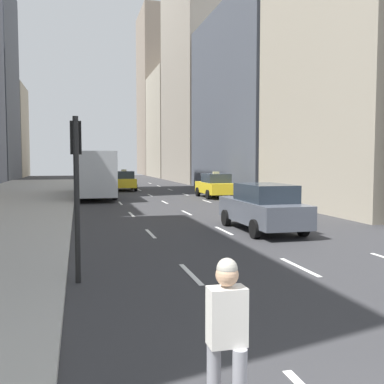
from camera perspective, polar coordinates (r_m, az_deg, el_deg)
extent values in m
cube|color=#ADAAA3|center=(29.46, -22.56, -1.32)|extent=(8.00, 66.00, 0.15)
cube|color=white|center=(10.67, -0.18, -10.37)|extent=(0.12, 2.00, 0.01)
cube|color=white|center=(16.44, -5.29, -5.28)|extent=(0.12, 2.00, 0.01)
cube|color=white|center=(22.33, -7.70, -2.84)|extent=(0.12, 2.00, 0.01)
cube|color=white|center=(28.26, -9.09, -1.41)|extent=(0.12, 2.00, 0.01)
cube|color=white|center=(34.22, -10.00, -0.49)|extent=(0.12, 2.00, 0.01)
cube|color=white|center=(40.19, -10.63, 0.17)|extent=(0.12, 2.00, 0.01)
cube|color=white|center=(46.17, -11.11, 0.65)|extent=(0.12, 2.00, 0.01)
cube|color=white|center=(52.16, -11.47, 1.02)|extent=(0.12, 2.00, 0.01)
cube|color=white|center=(11.65, 13.48, -9.25)|extent=(0.12, 2.00, 0.01)
cube|color=white|center=(17.09, 4.05, -4.92)|extent=(0.12, 2.00, 0.01)
cube|color=white|center=(22.81, -0.69, -2.66)|extent=(0.12, 2.00, 0.01)
cube|color=white|center=(28.65, -3.50, -1.30)|extent=(0.12, 2.00, 0.01)
cube|color=white|center=(34.54, -5.36, -0.40)|extent=(0.12, 2.00, 0.01)
cube|color=white|center=(40.47, -6.67, 0.23)|extent=(0.12, 2.00, 0.01)
cube|color=white|center=(46.41, -7.65, 0.71)|extent=(0.12, 2.00, 0.01)
cube|color=white|center=(52.37, -8.41, 1.07)|extent=(0.12, 2.00, 0.01)
cube|color=white|center=(18.16, 12.50, -4.47)|extent=(0.12, 2.00, 0.01)
cube|color=white|center=(23.62, 5.94, -2.45)|extent=(0.12, 2.00, 0.01)
cube|color=white|center=(29.30, 1.89, -1.18)|extent=(0.12, 2.00, 0.01)
cube|color=white|center=(35.08, -0.84, -0.32)|extent=(0.12, 2.00, 0.01)
cube|color=white|center=(40.93, -2.78, 0.30)|extent=(0.12, 2.00, 0.01)
cube|color=white|center=(46.81, -4.25, 0.76)|extent=(0.12, 2.00, 0.01)
cube|color=white|center=(52.72, -5.38, 1.12)|extent=(0.12, 2.00, 0.01)
cube|color=#A89E89|center=(79.82, -22.53, 7.13)|extent=(6.00, 11.70, 14.83)
cube|color=#A89E89|center=(27.16, 19.94, 17.07)|extent=(6.00, 12.07, 17.80)
cube|color=#4C515B|center=(40.58, 7.28, 11.41)|extent=(6.00, 17.77, 15.80)
cube|color=gray|center=(58.48, 0.58, 14.32)|extent=(6.00, 17.19, 26.23)
cube|color=#A89E89|center=(73.82, -2.74, 8.46)|extent=(6.00, 14.25, 16.75)
cube|color=gray|center=(87.95, -4.57, 12.25)|extent=(6.00, 12.41, 30.55)
cube|color=yellow|center=(40.34, -8.67, 1.21)|extent=(1.80, 4.40, 0.76)
cube|color=#28333D|center=(40.05, -8.64, 2.19)|extent=(1.58, 2.29, 0.64)
cube|color=#F2E599|center=(40.04, -8.65, 2.75)|extent=(0.44, 0.20, 0.14)
cylinder|color=black|center=(41.64, -10.08, 0.75)|extent=(0.22, 0.66, 0.66)
cylinder|color=black|center=(41.81, -7.62, 0.79)|extent=(0.22, 0.66, 0.66)
cylinder|color=black|center=(38.92, -9.78, 0.53)|extent=(0.22, 0.66, 0.66)
cylinder|color=black|center=(39.10, -7.15, 0.58)|extent=(0.22, 0.66, 0.66)
cube|color=yellow|center=(32.28, 2.92, 0.55)|extent=(1.80, 4.40, 0.76)
cube|color=#28333D|center=(31.99, 3.06, 1.78)|extent=(1.58, 2.29, 0.64)
cube|color=#F2E599|center=(31.98, 3.07, 2.48)|extent=(0.44, 0.20, 0.14)
cylinder|color=black|center=(33.36, 0.75, 0.02)|extent=(0.22, 0.66, 0.66)
cylinder|color=black|center=(33.87, 3.69, 0.07)|extent=(0.22, 0.66, 0.66)
cylinder|color=black|center=(30.74, 2.06, -0.33)|extent=(0.22, 0.66, 0.66)
cylinder|color=black|center=(31.29, 5.23, -0.26)|extent=(0.22, 0.66, 0.66)
cube|color=#565B66|center=(17.18, 8.86, -2.44)|extent=(1.80, 4.99, 0.82)
cube|color=#28333D|center=(16.84, 9.28, -0.09)|extent=(1.58, 2.59, 0.64)
cylinder|color=black|center=(18.34, 4.35, -3.28)|extent=(0.22, 0.66, 0.66)
cylinder|color=black|center=(18.99, 9.51, -3.08)|extent=(0.22, 0.66, 0.66)
cylinder|color=black|center=(15.47, 8.01, -4.67)|extent=(0.22, 0.66, 0.66)
cylinder|color=black|center=(16.24, 13.92, -4.34)|extent=(0.22, 0.66, 0.66)
cube|color=#B7BCC1|center=(33.74, -12.37, 2.47)|extent=(2.50, 11.60, 2.90)
cube|color=#28333D|center=(39.48, -12.65, 3.18)|extent=(2.30, 0.12, 1.40)
cube|color=#28333D|center=(33.71, -14.43, 3.03)|extent=(0.08, 9.86, 1.10)
cube|color=yellow|center=(39.47, -12.67, 4.49)|extent=(1.50, 0.10, 0.36)
cylinder|color=black|center=(37.37, -14.44, 0.58)|extent=(0.30, 1.00, 1.00)
cylinder|color=black|center=(37.44, -10.61, 0.65)|extent=(0.30, 1.00, 1.00)
cylinder|color=black|center=(30.59, -14.47, -0.15)|extent=(0.30, 1.00, 1.00)
cylinder|color=black|center=(30.68, -9.80, -0.07)|extent=(0.30, 1.00, 1.00)
cylinder|color=gray|center=(4.77, 2.78, -23.06)|extent=(0.14, 0.14, 0.84)
cube|color=silver|center=(4.42, 4.45, -15.47)|extent=(0.36, 0.22, 0.56)
sphere|color=tan|center=(4.30, 4.48, -10.44)|extent=(0.22, 0.22, 0.22)
sphere|color=#B2AD9E|center=(4.28, 4.48, -9.66)|extent=(0.20, 0.20, 0.20)
cylinder|color=black|center=(9.96, -14.42, -1.05)|extent=(0.12, 0.12, 3.60)
cube|color=black|center=(10.12, -14.55, 6.68)|extent=(0.24, 0.20, 0.72)
sphere|color=red|center=(10.24, -14.57, 7.94)|extent=(0.14, 0.14, 0.14)
sphere|color=#4C3F14|center=(10.23, -14.54, 6.65)|extent=(0.14, 0.14, 0.14)
sphere|color=#198C2D|center=(10.22, -14.52, 5.36)|extent=(0.14, 0.14, 0.14)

